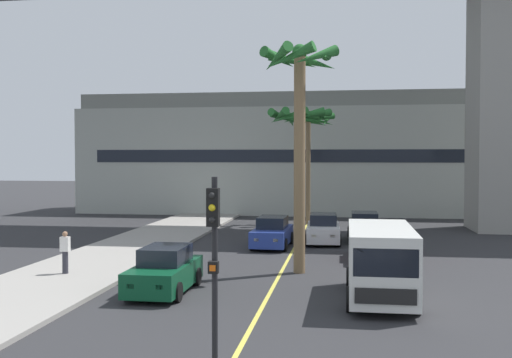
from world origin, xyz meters
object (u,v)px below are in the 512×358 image
car_queue_second (272,233)px  palm_tree_far_median (300,99)px  car_queue_fifth (323,229)px  palm_tree_near_median (308,129)px  traffic_light_median_near (214,251)px  palm_tree_mid_median (299,128)px  delivery_van (381,261)px  car_queue_third (165,271)px  car_queue_fourth (364,228)px  car_queue_front (374,243)px  pedestrian_near_crosswalk (65,251)px

car_queue_second → palm_tree_far_median: 9.35m
car_queue_fifth → palm_tree_near_median: palm_tree_near_median is taller
traffic_light_median_near → palm_tree_mid_median: (0.10, 22.24, 3.55)m
car_queue_fifth → palm_tree_far_median: 10.67m
palm_tree_mid_median → car_queue_fifth: bearing=-45.5°
delivery_van → palm_tree_mid_median: bearing=104.2°
delivery_van → palm_tree_near_median: (-3.60, 21.98, 5.30)m
car_queue_fifth → car_queue_second: bearing=-142.9°
car_queue_second → palm_tree_near_median: palm_tree_near_median is taller
palm_tree_mid_median → car_queue_third: bearing=-104.0°
car_queue_third → car_queue_fourth: size_ratio=1.00×
car_queue_fourth → palm_tree_far_median: palm_tree_far_median is taller
car_queue_third → car_queue_fourth: 15.73m
car_queue_third → palm_tree_mid_median: size_ratio=0.55×
car_queue_front → car_queue_third: (-7.39, -7.96, 0.00)m
delivery_van → car_queue_fourth: bearing=90.1°
palm_tree_near_median → pedestrian_near_crosswalk: palm_tree_near_median is taller
delivery_van → palm_tree_near_median: size_ratio=0.68×
car_queue_front → palm_tree_mid_median: size_ratio=0.55×
car_queue_front → pedestrian_near_crosswalk: (-11.92, -6.02, 0.28)m
palm_tree_near_median → car_queue_fifth: bearing=-81.4°
traffic_light_median_near → palm_tree_near_median: 30.06m
car_queue_fourth → palm_tree_mid_median: size_ratio=0.55×
car_queue_third → palm_tree_far_median: palm_tree_far_median is taller
delivery_van → pedestrian_near_crosswalk: bearing=169.7°
car_queue_third → palm_tree_far_median: size_ratio=0.45×
car_queue_second → traffic_light_median_near: size_ratio=0.99×
palm_tree_far_median → pedestrian_near_crosswalk: palm_tree_far_median is taller
car_queue_third → car_queue_fourth: (7.18, 13.99, 0.00)m
car_queue_front → palm_tree_near_median: bearing=105.3°
palm_tree_near_median → palm_tree_far_median: (0.68, -17.65, 0.32)m
palm_tree_near_median → pedestrian_near_crosswalk: size_ratio=4.78×
car_queue_fourth → pedestrian_near_crosswalk: size_ratio=2.53×
delivery_van → traffic_light_median_near: traffic_light_median_near is taller
car_queue_third → delivery_van: size_ratio=0.78×
traffic_light_median_near → palm_tree_far_median: palm_tree_far_median is taller
palm_tree_near_median → palm_tree_mid_median: 7.57m
car_queue_third → car_queue_fifth: same height
car_queue_fifth → traffic_light_median_near: traffic_light_median_near is taller
car_queue_front → car_queue_fourth: 6.03m
car_queue_second → car_queue_fifth: (2.54, 1.92, 0.00)m
delivery_van → traffic_light_median_near: 8.79m
delivery_van → traffic_light_median_near: (-3.74, -7.82, 1.43)m
car_queue_front → delivery_van: 8.17m
car_queue_third → delivery_van: delivery_van is taller
pedestrian_near_crosswalk → palm_tree_mid_median: bearing=56.7°
car_queue_second → delivery_van: 12.08m
traffic_light_median_near → pedestrian_near_crosswalk: 12.87m
traffic_light_median_near → pedestrian_near_crosswalk: traffic_light_median_near is taller
car_queue_third → delivery_van: (7.20, -0.19, 0.57)m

